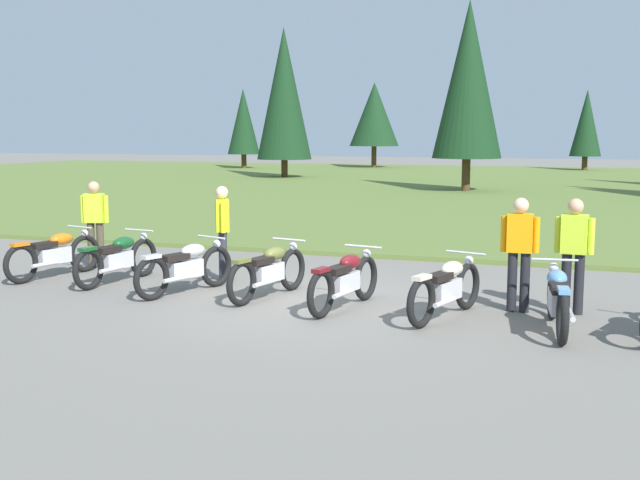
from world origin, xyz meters
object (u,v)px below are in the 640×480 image
motorcycle_maroon (345,280)px  rider_checking_bike (95,219)px  motorcycle_cream (446,288)px  motorcycle_olive (269,270)px  rider_near_row_end (222,227)px  rider_in_hivis_vest (520,248)px  motorcycle_orange (54,254)px  motorcycle_silver (186,267)px  motorcycle_british_green (118,258)px  rider_with_back_turned (574,249)px  motorcycle_sky_blue (558,299)px

motorcycle_maroon → rider_checking_bike: bearing=162.0°
motorcycle_cream → rider_checking_bike: 7.41m
motorcycle_olive → rider_near_row_end: 1.78m
motorcycle_olive → rider_checking_bike: size_ratio=1.24×
motorcycle_maroon → motorcycle_cream: bearing=-3.9°
motorcycle_cream → rider_in_hivis_vest: size_ratio=1.22×
rider_in_hivis_vest → motorcycle_orange: bearing=179.6°
rider_in_hivis_vest → motorcycle_silver: bearing=-175.6°
motorcycle_british_green → motorcycle_olive: 2.97m
rider_checking_bike → rider_in_hivis_vest: bearing=-8.4°
motorcycle_orange → motorcycle_silver: (2.91, -0.46, 0.00)m
motorcycle_silver → motorcycle_cream: (4.30, -0.34, 0.00)m
motorcycle_maroon → rider_near_row_end: rider_near_row_end is taller
motorcycle_british_green → rider_with_back_turned: bearing=1.0°
motorcycle_british_green → rider_checking_bike: (-1.28, 1.20, 0.51)m
rider_with_back_turned → rider_in_hivis_vest: same height
motorcycle_british_green → motorcycle_sky_blue: same height
motorcycle_maroon → rider_checking_bike: size_ratio=1.25×
motorcycle_orange → motorcycle_cream: (7.22, -0.80, 0.00)m
motorcycle_orange → rider_in_hivis_vest: size_ratio=1.24×
motorcycle_british_green → rider_in_hivis_vest: bearing=0.1°
motorcycle_cream → motorcycle_sky_blue: size_ratio=0.97×
motorcycle_olive → motorcycle_maroon: 1.42m
rider_near_row_end → motorcycle_cream: bearing=-19.9°
motorcycle_maroon → rider_in_hivis_vest: bearing=14.6°
rider_in_hivis_vest → motorcycle_olive: bearing=-175.8°
motorcycle_orange → motorcycle_maroon: bearing=-6.9°
motorcycle_silver → rider_with_back_turned: 6.01m
motorcycle_cream → motorcycle_sky_blue: (1.51, -0.25, 0.00)m
motorcycle_orange → motorcycle_maroon: (5.69, -0.69, 0.00)m
motorcycle_cream → rider_checking_bike: bearing=164.9°
motorcycle_sky_blue → rider_checking_bike: rider_checking_bike is taller
motorcycle_cream → rider_in_hivis_vest: (0.92, 0.74, 0.51)m
motorcycle_british_green → motorcycle_olive: same height
motorcycle_sky_blue → rider_checking_bike: 8.93m
motorcycle_orange → rider_near_row_end: 3.12m
motorcycle_sky_blue → rider_with_back_turned: 1.24m
motorcycle_olive → motorcycle_maroon: (1.37, -0.36, 0.00)m
motorcycle_sky_blue → motorcycle_orange: bearing=173.2°
motorcycle_british_green → rider_near_row_end: size_ratio=1.25×
rider_near_row_end → rider_with_back_turned: 5.93m
motorcycle_british_green → rider_in_hivis_vest: (6.77, 0.01, 0.51)m
motorcycle_cream → rider_near_row_end: size_ratio=1.22×
motorcycle_orange → motorcycle_silver: size_ratio=1.02×
motorcycle_british_green → rider_with_back_turned: 7.54m
motorcycle_maroon → motorcycle_cream: (1.52, -0.10, 0.00)m
motorcycle_maroon → rider_near_row_end: size_ratio=1.25×
rider_near_row_end → motorcycle_silver: bearing=-93.7°
rider_near_row_end → motorcycle_sky_blue: bearing=-17.3°
motorcycle_maroon → rider_near_row_end: bearing=152.1°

